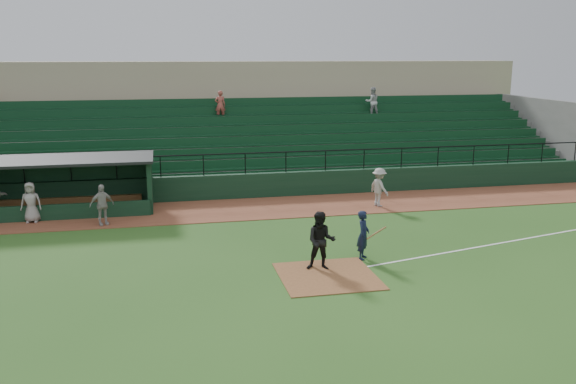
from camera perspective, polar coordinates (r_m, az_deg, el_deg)
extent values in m
plane|color=#28511A|center=(20.28, 2.96, -6.92)|extent=(90.00, 90.00, 0.00)
cube|color=brown|center=(27.75, -1.29, -1.45)|extent=(40.00, 4.00, 0.03)
cube|color=brown|center=(19.37, 3.72, -7.85)|extent=(3.00, 3.00, 0.03)
cube|color=white|center=(24.50, 20.64, -4.25)|extent=(17.49, 4.44, 0.01)
cube|color=black|center=(29.73, -2.08, 0.66)|extent=(36.00, 0.35, 1.20)
cylinder|color=black|center=(29.43, -2.11, 3.71)|extent=(36.00, 0.06, 0.06)
cube|color=slate|center=(34.28, -3.52, 4.30)|extent=(36.00, 9.00, 3.60)
cube|color=#0F371C|center=(33.72, -3.40, 4.93)|extent=(34.56, 8.00, 4.05)
cube|color=slate|center=(40.97, 22.33, 5.18)|extent=(0.35, 9.50, 4.20)
cube|color=tan|center=(40.51, -4.92, 7.57)|extent=(38.00, 3.00, 6.40)
cube|color=slate|center=(38.49, -4.56, 8.05)|extent=(36.00, 2.00, 0.20)
imported|color=#B5B5B5|center=(37.67, 7.90, 8.37)|extent=(0.85, 0.66, 1.75)
imported|color=#A9493E|center=(35.63, -6.36, 8.09)|extent=(0.60, 0.40, 1.66)
cube|color=black|center=(29.78, -20.98, 0.91)|extent=(8.50, 0.20, 2.30)
cube|color=black|center=(28.12, -12.80, 0.79)|extent=(0.20, 2.60, 2.30)
cube|color=black|center=(28.30, -21.56, 2.78)|extent=(8.90, 3.20, 0.12)
cube|color=olive|center=(29.58, -20.95, -0.95)|extent=(7.65, 0.40, 0.50)
cube|color=black|center=(27.40, -21.66, -1.84)|extent=(8.50, 0.12, 0.70)
imported|color=black|center=(20.85, 7.06, -4.00)|extent=(0.66, 0.73, 1.69)
cylinder|color=olive|center=(20.77, 8.29, -3.80)|extent=(0.79, 0.34, 0.35)
imported|color=black|center=(19.65, 3.12, -4.60)|extent=(1.11, 0.97, 1.93)
imported|color=#A29D97|center=(28.06, 8.54, 0.45)|extent=(0.99, 1.29, 1.77)
imported|color=#A9A29E|center=(25.79, -17.04, -1.16)|extent=(1.07, 0.75, 1.69)
imported|color=#98948E|center=(27.23, -22.94, -0.89)|extent=(0.85, 0.57, 1.69)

